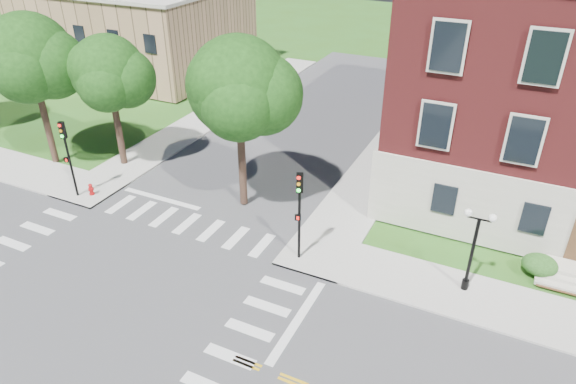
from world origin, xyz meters
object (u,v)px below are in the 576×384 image
at_px(traffic_signal_nw, 67,150).
at_px(twin_lamp_west, 473,247).
at_px(fire_hydrant, 91,190).
at_px(traffic_signal_ne, 299,206).

height_order(traffic_signal_nw, twin_lamp_west, traffic_signal_nw).
relative_size(twin_lamp_west, fire_hydrant, 5.64).
bearing_deg(traffic_signal_ne, twin_lamp_west, 8.40).
xyz_separation_m(twin_lamp_west, fire_hydrant, (-22.03, -0.95, -2.06)).
distance_m(traffic_signal_nw, fire_hydrant, 2.85).
distance_m(twin_lamp_west, fire_hydrant, 22.15).
relative_size(traffic_signal_ne, fire_hydrant, 6.40).
relative_size(traffic_signal_ne, twin_lamp_west, 1.13).
distance_m(traffic_signal_ne, fire_hydrant, 14.33).
bearing_deg(traffic_signal_nw, traffic_signal_ne, 0.87).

